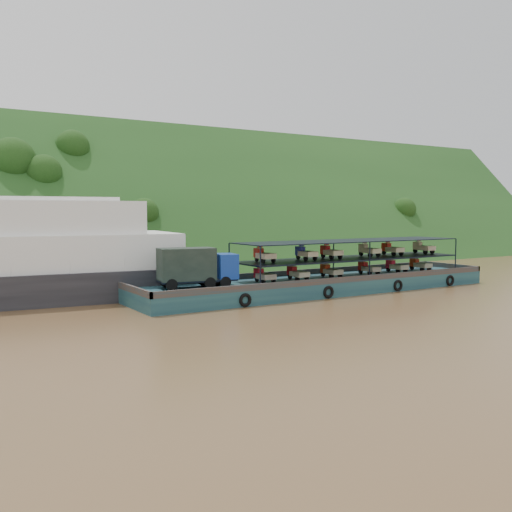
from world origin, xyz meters
TOP-DOWN VIEW (x-y plane):
  - ground at (0.00, 0.00)m, footprint 160.00×160.00m
  - hillside at (0.00, 36.00)m, footprint 140.00×39.60m
  - cargo_barge at (2.02, -0.33)m, footprint 35.00×7.18m

SIDE VIEW (x-z plane):
  - ground at x=0.00m, z-range 0.00..0.00m
  - hillside at x=0.00m, z-range -19.80..19.80m
  - cargo_barge at x=2.02m, z-range -1.18..3.36m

